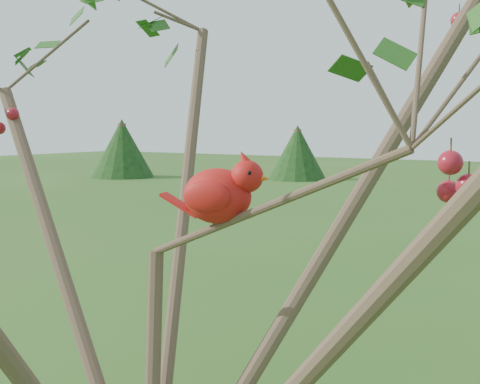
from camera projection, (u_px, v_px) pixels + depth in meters
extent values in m
sphere|color=maroon|center=(450.00, 163.00, 0.96)|extent=(0.04, 0.04, 0.04)
sphere|color=maroon|center=(13.00, 114.00, 1.87)|extent=(0.04, 0.04, 0.04)
sphere|color=maroon|center=(448.00, 191.00, 1.04)|extent=(0.04, 0.04, 0.04)
sphere|color=maroon|center=(468.00, 186.00, 0.96)|extent=(0.04, 0.04, 0.04)
sphere|color=maroon|center=(459.00, 20.00, 1.47)|extent=(0.04, 0.04, 0.04)
ellipsoid|color=red|center=(217.00, 196.00, 1.26)|extent=(0.17, 0.14, 0.12)
sphere|color=red|center=(247.00, 176.00, 1.23)|extent=(0.08, 0.08, 0.07)
cone|color=red|center=(245.00, 160.00, 1.23)|extent=(0.06, 0.05, 0.05)
cone|color=#D85914|center=(263.00, 178.00, 1.22)|extent=(0.03, 0.03, 0.02)
ellipsoid|color=black|center=(258.00, 179.00, 1.23)|extent=(0.03, 0.04, 0.03)
cube|color=red|center=(181.00, 205.00, 1.29)|extent=(0.09, 0.05, 0.05)
ellipsoid|color=red|center=(223.00, 192.00, 1.30)|extent=(0.11, 0.06, 0.07)
ellipsoid|color=red|center=(207.00, 197.00, 1.22)|extent=(0.11, 0.06, 0.07)
cylinder|color=#453425|center=(297.00, 154.00, 25.59)|extent=(0.32, 0.32, 2.14)
cone|color=black|center=(297.00, 152.00, 25.58)|extent=(2.49, 2.49, 2.32)
cylinder|color=#453425|center=(122.00, 150.00, 26.76)|extent=(0.36, 0.36, 2.39)
cone|color=black|center=(122.00, 148.00, 26.75)|extent=(2.79, 2.79, 2.59)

